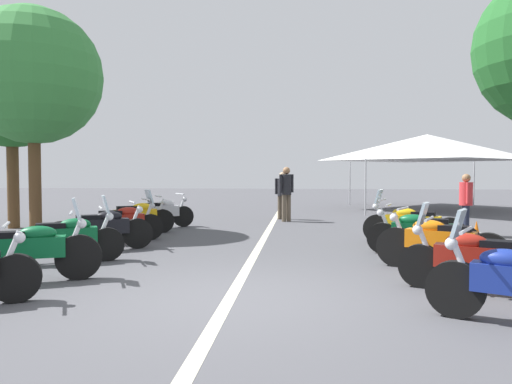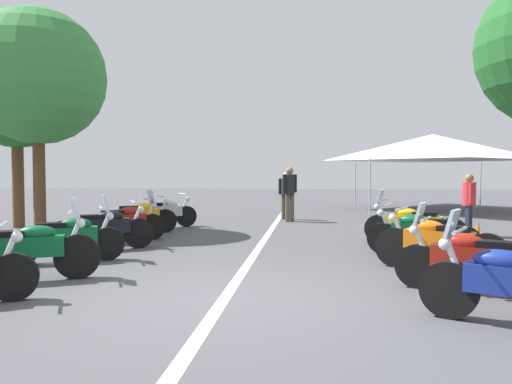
{
  "view_description": "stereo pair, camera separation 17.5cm",
  "coord_description": "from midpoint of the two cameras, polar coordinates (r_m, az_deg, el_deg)",
  "views": [
    {
      "loc": [
        -6.03,
        -0.9,
        1.61
      ],
      "look_at": [
        3.6,
        0.0,
        1.21
      ],
      "focal_mm": 34.04,
      "sensor_mm": 36.0,
      "label": 1
    },
    {
      "loc": [
        -6.03,
        -1.08,
        1.61
      ],
      "look_at": [
        3.6,
        0.0,
        1.21
      ],
      "focal_mm": 34.04,
      "sensor_mm": 36.0,
      "label": 2
    }
  ],
  "objects": [
    {
      "name": "ground_plane",
      "position": [
        6.32,
        -2.92,
        -12.4
      ],
      "size": [
        80.0,
        80.0,
        0.0
      ],
      "primitive_type": "plane",
      "color": "#4C4C51"
    },
    {
      "name": "lane_centre_stripe",
      "position": [
        10.29,
        0.79,
        -6.62
      ],
      "size": [
        19.56,
        0.16,
        0.01
      ],
      "primitive_type": "cube",
      "color": "beige",
      "rests_on": "ground_plane"
    },
    {
      "name": "motorcycle_left_row_1",
      "position": [
        7.86,
        -24.87,
        -6.14
      ],
      "size": [
        1.04,
        2.02,
        1.23
      ],
      "rotation": [
        0.0,
        0.0,
        -1.16
      ],
      "color": "black",
      "rests_on": "ground_plane"
    },
    {
      "name": "motorcycle_left_row_2",
      "position": [
        9.21,
        -20.82,
        -4.98
      ],
      "size": [
        1.1,
        1.86,
        1.19
      ],
      "rotation": [
        0.0,
        0.0,
        -1.09
      ],
      "color": "black",
      "rests_on": "ground_plane"
    },
    {
      "name": "motorcycle_left_row_3",
      "position": [
        10.44,
        -17.16,
        -4.08
      ],
      "size": [
        1.18,
        1.93,
        1.0
      ],
      "rotation": [
        0.0,
        0.0,
        -1.06
      ],
      "color": "black",
      "rests_on": "ground_plane"
    },
    {
      "name": "motorcycle_left_row_4",
      "position": [
        11.61,
        -14.88,
        -3.39
      ],
      "size": [
        1.24,
        1.74,
        1.2
      ],
      "rotation": [
        0.0,
        0.0,
        -0.98
      ],
      "color": "black",
      "rests_on": "ground_plane"
    },
    {
      "name": "motorcycle_left_row_5",
      "position": [
        12.95,
        -13.24,
        -2.82
      ],
      "size": [
        1.17,
        1.81,
        0.99
      ],
      "rotation": [
        0.0,
        0.0,
        -1.03
      ],
      "color": "black",
      "rests_on": "ground_plane"
    },
    {
      "name": "motorcycle_left_row_6",
      "position": [
        14.19,
        -10.44,
        -2.37
      ],
      "size": [
        1.28,
        1.72,
        0.98
      ],
      "rotation": [
        0.0,
        0.0,
        -0.95
      ],
      "color": "black",
      "rests_on": "ground_plane"
    },
    {
      "name": "motorcycle_right_row_1",
      "position": [
        7.06,
        25.02,
        -7.24
      ],
      "size": [
        1.04,
        2.01,
        1.19
      ],
      "rotation": [
        0.0,
        0.0,
        1.17
      ],
      "color": "black",
      "rests_on": "ground_plane"
    },
    {
      "name": "motorcycle_right_row_2",
      "position": [
        8.43,
        21.15,
        -5.59
      ],
      "size": [
        1.1,
        1.92,
        1.02
      ],
      "rotation": [
        0.0,
        0.0,
        1.1
      ],
      "color": "black",
      "rests_on": "ground_plane"
    },
    {
      "name": "motorcycle_right_row_3",
      "position": [
        9.81,
        19.38,
        -4.57
      ],
      "size": [
        0.93,
        2.04,
        0.98
      ],
      "rotation": [
        0.0,
        0.0,
        1.26
      ],
      "color": "black",
      "rests_on": "ground_plane"
    },
    {
      "name": "motorcycle_right_row_4",
      "position": [
        11.21,
        18.35,
        -3.59
      ],
      "size": [
        1.04,
        2.07,
        1.21
      ],
      "rotation": [
        0.0,
        0.0,
        1.18
      ],
      "color": "black",
      "rests_on": "ground_plane"
    },
    {
      "name": "traffic_cone_0",
      "position": [
        10.93,
        25.06,
        -4.78
      ],
      "size": [
        0.36,
        0.36,
        0.61
      ],
      "color": "orange",
      "rests_on": "ground_plane"
    },
    {
      "name": "bystander_0",
      "position": [
        15.72,
        4.3,
        0.3
      ],
      "size": [
        0.33,
        0.46,
        1.77
      ],
      "rotation": [
        0.0,
        0.0,
        3.73
      ],
      "color": "brown",
      "rests_on": "ground_plane"
    },
    {
      "name": "bystander_1",
      "position": [
        13.21,
        24.11,
        -0.88
      ],
      "size": [
        0.53,
        0.32,
        1.56
      ],
      "rotation": [
        0.0,
        0.0,
        1.46
      ],
      "color": "#1E2338",
      "rests_on": "ground_plane"
    },
    {
      "name": "bystander_2",
      "position": [
        16.43,
        3.82,
        0.01
      ],
      "size": [
        0.32,
        0.51,
        1.6
      ],
      "rotation": [
        0.0,
        0.0,
        2.82
      ],
      "color": "brown",
      "rests_on": "ground_plane"
    },
    {
      "name": "roadside_tree_0",
      "position": [
        14.65,
        -24.0,
        12.22
      ],
      "size": [
        3.65,
        3.65,
        6.01
      ],
      "color": "brown",
      "rests_on": "ground_plane"
    },
    {
      "name": "roadside_tree_1",
      "position": [
        15.65,
        -26.05,
        9.65
      ],
      "size": [
        2.77,
        2.77,
        5.07
      ],
      "color": "brown",
      "rests_on": "ground_plane"
    },
    {
      "name": "event_tent",
      "position": [
        21.89,
        20.29,
        4.95
      ],
      "size": [
        6.55,
        6.55,
        3.2
      ],
      "color": "white",
      "rests_on": "ground_plane"
    }
  ]
}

